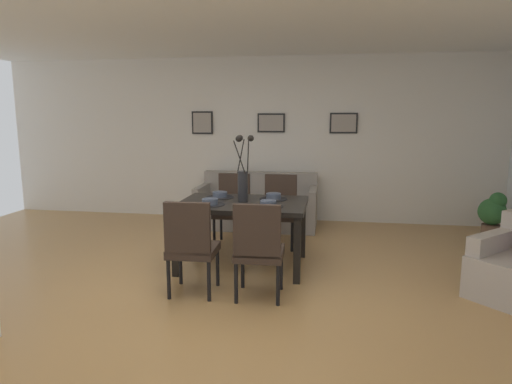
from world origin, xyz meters
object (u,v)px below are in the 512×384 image
(centerpiece_vase, at_px, (243,176))
(bowl_far_right, at_px, (274,196))
(dining_chair_near_left, at_px, (191,243))
(dining_chair_far_right, at_px, (280,207))
(bowl_near_right, at_px, (220,194))
(framed_picture_center, at_px, (271,123))
(framed_picture_right, at_px, (344,123))
(bowl_near_left, at_px, (210,201))
(framed_picture_left, at_px, (202,123))
(dining_table, at_px, (243,209))
(dining_chair_near_right, at_px, (233,205))
(bowl_far_left, at_px, (268,203))
(sofa, at_px, (257,208))
(dining_chair_far_left, at_px, (258,246))
(potted_plant, at_px, (493,214))

(centerpiece_vase, distance_m, bowl_far_right, 0.45)
(dining_chair_near_left, relative_size, dining_chair_far_right, 1.00)
(bowl_near_right, bearing_deg, dining_chair_far_right, 47.15)
(framed_picture_center, distance_m, framed_picture_right, 1.13)
(bowl_near_left, distance_m, framed_picture_left, 2.83)
(dining_table, relative_size, bowl_near_left, 8.24)
(dining_chair_near_right, height_order, dining_chair_far_right, same)
(dining_chair_near_left, bearing_deg, bowl_far_left, 47.29)
(dining_chair_near_left, relative_size, sofa, 0.51)
(dining_table, bearing_deg, centerpiece_vase, 55.35)
(sofa, relative_size, framed_picture_right, 4.25)
(bowl_near_left, relative_size, bowl_near_right, 1.00)
(dining_chair_far_left, relative_size, dining_chair_far_right, 1.00)
(dining_chair_near_right, height_order, framed_picture_center, framed_picture_center)
(bowl_near_left, bearing_deg, framed_picture_right, 60.79)
(bowl_near_right, height_order, framed_picture_right, framed_picture_right)
(dining_chair_near_right, bearing_deg, bowl_far_right, -47.30)
(sofa, xyz_separation_m, framed_picture_right, (1.28, 0.48, 1.29))
(dining_chair_near_right, xyz_separation_m, sofa, (0.17, 0.98, -0.23))
(bowl_far_right, bearing_deg, dining_chair_far_left, -89.70)
(centerpiece_vase, height_order, potted_plant, centerpiece_vase)
(dining_chair_near_left, height_order, framed_picture_right, framed_picture_right)
(framed_picture_left, relative_size, framed_picture_right, 0.86)
(dining_chair_far_left, bearing_deg, framed_picture_right, 76.03)
(dining_table, relative_size, potted_plant, 2.09)
(bowl_near_left, relative_size, framed_picture_left, 0.46)
(dining_chair_far_left, xyz_separation_m, sofa, (-0.46, 2.78, -0.23))
(centerpiece_vase, bearing_deg, bowl_far_right, 35.12)
(bowl_near_left, distance_m, sofa, 2.17)
(centerpiece_vase, height_order, bowl_near_left, centerpiece_vase)
(dining_chair_near_left, distance_m, bowl_far_left, 0.97)
(dining_chair_far_left, distance_m, sofa, 2.83)
(bowl_far_right, bearing_deg, framed_picture_right, 69.12)
(framed_picture_left, xyz_separation_m, framed_picture_center, (1.13, 0.00, 0.00))
(bowl_far_right, relative_size, sofa, 0.09)
(dining_chair_near_left, relative_size, potted_plant, 1.37)
(centerpiece_vase, bearing_deg, bowl_far_left, -35.44)
(dining_chair_far_right, bearing_deg, centerpiece_vase, -109.14)
(bowl_near_right, distance_m, bowl_far_right, 0.63)
(centerpiece_vase, relative_size, sofa, 0.41)
(bowl_far_left, xyz_separation_m, potted_plant, (2.82, 1.81, -0.41))
(centerpiece_vase, distance_m, bowl_near_left, 0.46)
(centerpiece_vase, xyz_separation_m, sofa, (-0.14, 1.88, -0.74))
(dining_chair_far_right, xyz_separation_m, bowl_near_left, (-0.63, -1.12, 0.27))
(dining_chair_near_right, bearing_deg, dining_chair_far_left, -70.61)
(dining_chair_near_left, bearing_deg, dining_chair_far_right, 70.82)
(dining_chair_far_left, height_order, dining_chair_far_right, same)
(dining_table, bearing_deg, framed_picture_right, 64.42)
(dining_chair_near_right, xyz_separation_m, framed_picture_left, (-0.82, 1.46, 1.05))
(dining_chair_far_left, height_order, bowl_near_right, dining_chair_far_left)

